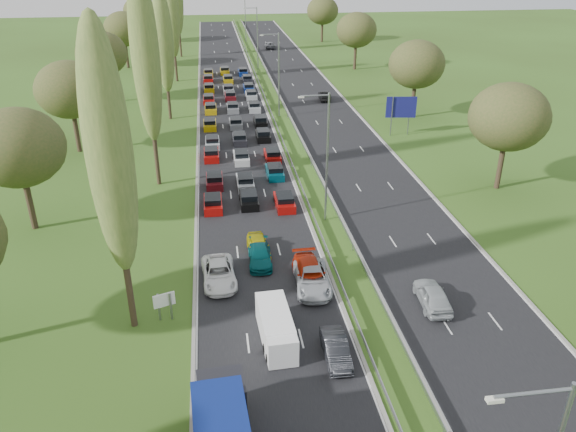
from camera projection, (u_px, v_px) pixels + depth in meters
ground at (278, 113)px, 85.49m from camera, size 260.00×260.00×0.00m
near_carriageway at (232, 110)px, 86.88m from camera, size 10.50×215.00×0.04m
far_carriageway at (318, 107)px, 88.55m from camera, size 10.50×215.00×0.04m
central_reservation at (276, 105)px, 87.47m from camera, size 2.36×215.00×0.32m
lamp_columns at (279, 76)px, 81.07m from camera, size 0.18×140.18×12.00m
poplar_row at (157, 44)px, 67.55m from camera, size 2.80×127.80×22.44m
woodland_left at (63, 97)px, 63.39m from camera, size 8.00×166.00×11.10m
woodland_right at (439, 77)px, 72.66m from camera, size 8.00×153.00×11.10m
traffic_queue_fill at (234, 116)px, 82.22m from camera, size 9.02×66.98×0.80m
near_car_2 at (219, 273)px, 42.66m from camera, size 2.74×5.46×1.48m
near_car_7 at (260, 255)px, 45.26m from camera, size 2.01×4.59×1.31m
near_car_8 at (258, 246)px, 46.65m from camera, size 1.92×4.21×1.40m
near_car_9 at (336, 349)px, 34.83m from camera, size 1.52×4.18×1.37m
near_car_10 at (312, 279)px, 41.94m from camera, size 2.88×5.64×1.53m
near_car_11 at (310, 273)px, 42.60m from camera, size 2.33×5.42×1.56m
near_car_12 at (310, 269)px, 43.18m from camera, size 1.81×4.40×1.49m
far_car_0 at (433, 296)px, 39.90m from camera, size 2.20×4.77×1.59m
far_car_1 at (324, 96)px, 91.89m from camera, size 1.67×4.41×1.44m
far_car_2 at (270, 45)px, 136.87m from camera, size 2.51×5.28×1.46m
white_van_front at (275, 322)px, 36.81m from camera, size 1.93×4.93×1.98m
white_van_rear at (277, 331)px, 36.01m from camera, size 1.87×4.78×1.92m
info_sign at (164, 303)px, 38.13m from camera, size 1.45×0.58×2.10m
direction_sign at (401, 109)px, 74.11m from camera, size 3.98×0.63×5.20m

